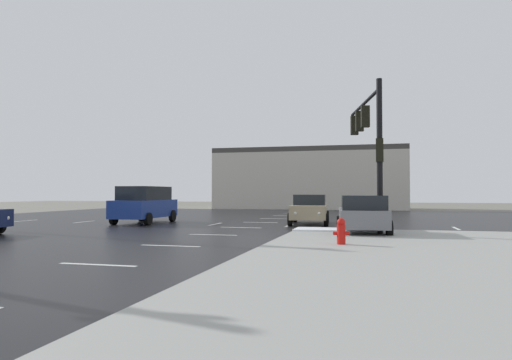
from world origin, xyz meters
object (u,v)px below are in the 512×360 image
object	(u,v)px
traffic_signal_mast	(369,132)
sedan_tan	(310,209)
fire_hydrant	(341,231)
sedan_grey	(362,214)
suv_blue	(145,204)

from	to	relation	value
traffic_signal_mast	sedan_tan	size ratio (longest dim) A/B	1.32
traffic_signal_mast	fire_hydrant	bearing A→B (deg)	160.61
fire_hydrant	sedan_tan	xyz separation A→B (m)	(-2.41, 10.66, 0.32)
sedan_grey	sedan_tan	size ratio (longest dim) A/B	1.00
fire_hydrant	sedan_grey	size ratio (longest dim) A/B	0.17
traffic_signal_mast	sedan_tan	xyz separation A→B (m)	(-3.17, 4.56, -3.44)
fire_hydrant	sedan_tan	world-z (taller)	sedan_tan
sedan_tan	sedan_grey	bearing A→B (deg)	22.15
traffic_signal_mast	sedan_tan	world-z (taller)	traffic_signal_mast
fire_hydrant	suv_blue	size ratio (longest dim) A/B	0.16
traffic_signal_mast	sedan_tan	bearing A→B (deg)	22.48
traffic_signal_mast	suv_blue	world-z (taller)	traffic_signal_mast
traffic_signal_mast	suv_blue	xyz separation A→B (m)	(-12.15, 3.07, -3.21)
suv_blue	sedan_tan	bearing A→B (deg)	-82.78
fire_hydrant	suv_blue	xyz separation A→B (m)	(-11.40, 9.17, 0.55)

